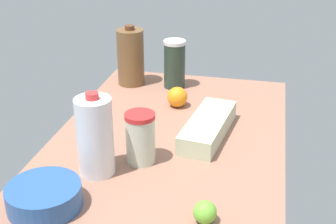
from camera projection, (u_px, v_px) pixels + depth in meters
The scene contains 9 objects.
countertop at pixel (168, 143), 155.58cm from camera, with size 120.00×76.00×3.00cm, color #986753.
egg_carton at pixel (208, 127), 156.15cm from camera, with size 33.54×11.34×6.32cm, color beige.
shaker_bottle at pixel (175, 64), 192.25cm from camera, with size 9.02×9.02×19.98cm.
tumbler_cup at pixel (140, 138), 139.18cm from camera, with size 9.11×9.11×15.90cm.
mixing_bowl at pixel (44, 197), 120.63cm from camera, with size 19.50×19.50×6.27cm, color #2A5495.
chocolate_milk_jug at pixel (131, 57), 194.87cm from camera, with size 11.19×11.19×25.19cm.
milk_jug at pixel (95, 136), 131.99cm from camera, with size 10.45×10.45×25.15cm.
lime_far_back at pixel (205, 212), 115.08cm from camera, with size 5.90×5.90×5.90cm, color #6DBA37.
orange_near_front at pixel (177, 97), 176.99cm from camera, with size 7.72×7.72×7.72cm, color orange.
Camera 1 is at (-132.73, -30.06, 77.62)cm, focal length 50.00 mm.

